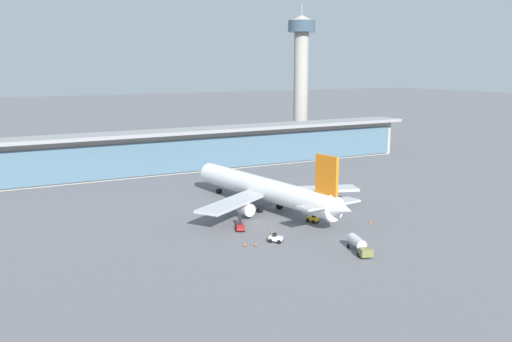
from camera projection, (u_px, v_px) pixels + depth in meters
name	position (u px, v px, depth m)	size (l,w,h in m)	color
ground_plane	(276.00, 207.00, 152.88)	(1200.00, 1200.00, 0.00)	slate
airliner_on_stand	(266.00, 189.00, 149.32)	(49.72, 65.05, 17.32)	white
service_truck_near_nose_red	(240.00, 226.00, 131.83)	(4.12, 6.73, 2.70)	#B21E1E
service_truck_under_wing_yellow	(313.00, 219.00, 137.97)	(2.20, 3.12, 2.05)	yellow
service_truck_mid_apron_olive	(359.00, 244.00, 115.74)	(4.71, 8.88, 2.95)	olive
service_truck_by_tail_white	(276.00, 239.00, 122.24)	(3.13, 3.29, 2.05)	silver
terminal_building	(190.00, 149.00, 202.92)	(183.60, 12.80, 15.20)	#9E998E
control_tower	(301.00, 70.00, 256.01)	(12.00, 12.00, 63.87)	#9E998E
safety_cone_alpha	(370.00, 222.00, 136.74)	(0.62, 0.62, 0.70)	orange
safety_cone_bravo	(272.00, 232.00, 129.24)	(0.62, 0.62, 0.70)	orange
safety_cone_charlie	(256.00, 244.00, 120.00)	(0.62, 0.62, 0.70)	orange
safety_cone_delta	(244.00, 245.00, 119.81)	(0.62, 0.62, 0.70)	orange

